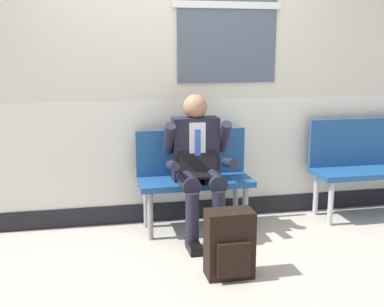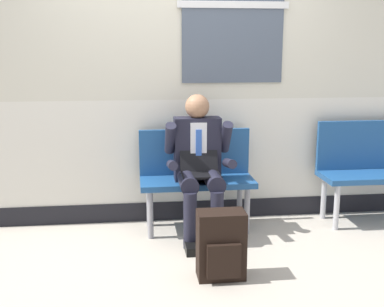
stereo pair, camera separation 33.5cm
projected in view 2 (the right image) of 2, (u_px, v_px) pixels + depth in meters
The scene contains 5 objects.
ground_plane at pixel (186, 247), 4.00m from camera, with size 18.00×18.00×0.00m, color #B2A899.
station_wall at pixel (178, 60), 4.38m from camera, with size 5.72×0.17×3.02m.
bench_with_person at pixel (196, 172), 4.34m from camera, with size 1.00×0.42×0.89m.
person_seated at pixel (199, 163), 4.12m from camera, with size 0.57×0.70×1.22m.
backpack at pixel (221, 246), 3.42m from camera, with size 0.34×0.24×0.49m.
Camera 2 is at (-0.41, -3.72, 1.61)m, focal length 45.30 mm.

